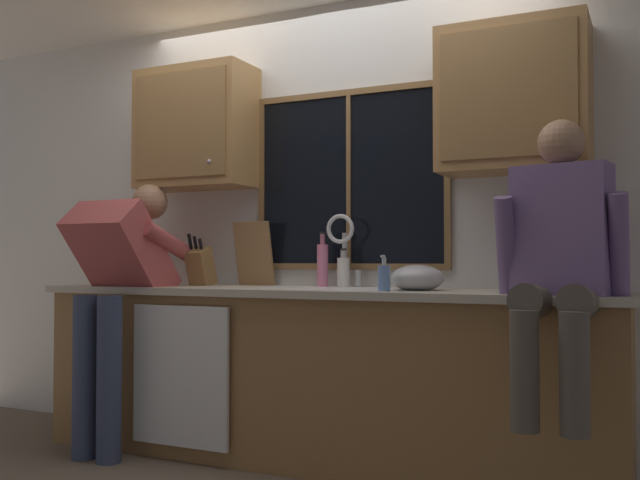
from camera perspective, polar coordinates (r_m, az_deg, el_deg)
back_wall at (r=4.10m, az=1.60°, el=1.26°), size 5.52×0.12×2.55m
window_glass at (r=4.02m, az=2.40°, el=4.89°), size 1.10×0.02×0.95m
window_frame_top at (r=4.10m, az=2.33°, el=11.76°), size 1.17×0.02×0.04m
window_frame_bottom at (r=3.99m, az=2.35°, el=-2.15°), size 1.17×0.02×0.04m
window_frame_left at (r=4.26m, az=-4.71°, el=4.52°), size 0.04×0.02×0.95m
window_frame_right at (r=3.83m, az=10.22°, el=5.24°), size 0.03×0.02×0.95m
window_mullion_center at (r=4.01m, az=2.33°, el=4.91°), size 0.02×0.02×0.95m
lower_cabinet_run at (r=3.83m, az=-0.55°, el=-11.08°), size 3.12×0.58×0.88m
countertop at (r=3.76m, az=-0.68°, el=-4.20°), size 3.18×0.62×0.04m
dishwasher_front at (r=3.88m, az=-11.20°, el=-10.67°), size 0.60×0.02×0.74m
upper_cabinet_left at (r=4.38m, az=-9.94°, el=8.80°), size 0.71×0.36×0.72m
upper_cabinet_right at (r=3.66m, az=15.26°, el=10.92°), size 0.71×0.36×0.72m
sink at (r=3.74m, az=0.65°, el=-5.42°), size 0.80×0.46×0.21m
faucet at (r=3.89m, az=1.86°, el=-0.09°), size 0.18×0.09×0.40m
person_standing at (r=4.11m, az=-15.87°, el=-3.27°), size 0.53×0.71×1.52m
person_sitting_on_counter at (r=3.14m, az=18.69°, el=-0.92°), size 0.54×0.63×1.26m
knife_block at (r=4.20m, az=-9.59°, el=-2.15°), size 0.12×0.18×0.32m
cutting_board at (r=4.18m, az=-5.35°, el=-1.11°), size 0.24×0.10×0.38m
mixing_bowl at (r=3.55m, az=7.83°, el=-3.05°), size 0.27×0.27×0.13m
soap_dispenser at (r=3.42m, az=5.18°, el=-3.01°), size 0.06×0.07×0.17m
bottle_green_glass at (r=3.94m, az=0.21°, el=-1.95°), size 0.06×0.06×0.31m
bottle_tall_clear at (r=3.88m, az=1.90°, el=-2.53°), size 0.07×0.07×0.21m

